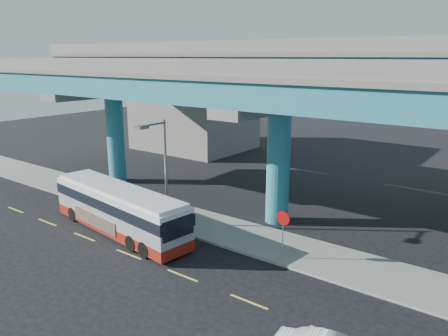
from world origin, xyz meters
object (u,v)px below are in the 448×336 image
Objects in this scene: transit_bus at (119,208)px; stop_sign at (283,224)px; street_lamp at (159,158)px; parked_car at (126,191)px.

stop_sign is (9.98, 2.65, 0.49)m from transit_bus.
transit_bus is 3.96m from street_lamp.
transit_bus is 4.32× the size of stop_sign.
street_lamp reaches higher than parked_car.
transit_bus is 1.70× the size of street_lamp.
stop_sign is at bearing -93.24° from parked_car.
parked_car is at bearing -164.55° from stop_sign.
stop_sign is at bearing 21.85° from transit_bus.
street_lamp is 8.71m from stop_sign.
parked_car is at bearing 159.94° from street_lamp.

